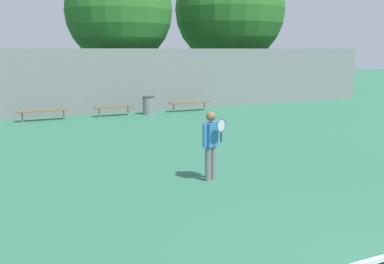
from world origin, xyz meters
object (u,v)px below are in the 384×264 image
Objects in this scene: bench_courtside_far at (189,103)px; bench_adjacent_court at (43,111)px; tree_green_broad at (230,9)px; trash_bin at (148,105)px; tree_green_tall at (119,11)px; bench_courtside_near at (114,107)px; tennis_player at (211,142)px.

bench_adjacent_court is (-6.68, 0.00, 0.00)m from bench_courtside_far.
bench_courtside_far is at bearing 0.00° from bench_adjacent_court.
tree_green_broad is (4.88, 4.59, 4.84)m from bench_courtside_far.
tree_green_tall is at bearing 91.73° from trash_bin.
bench_adjacent_court is at bearing 177.65° from trash_bin.
bench_adjacent_court is at bearing -141.53° from tree_green_tall.
tree_green_tall is 0.89× the size of tree_green_broad.
tree_green_broad reaches higher than bench_courtside_near.
tennis_player is 0.76× the size of bench_adjacent_court.
bench_courtside_far is 8.27m from tree_green_broad.
tennis_player is 0.21× the size of tree_green_tall.
bench_adjacent_court is at bearing 180.00° from bench_courtside_far.
trash_bin is (-2.13, -0.19, 0.01)m from bench_courtside_far.
tennis_player is 0.95× the size of bench_courtside_near.
bench_adjacent_court is (-2.98, 0.00, 0.00)m from bench_courtside_near.
bench_courtside_near is 2.01× the size of trash_bin.
tree_green_broad is at bearing 21.66° from bench_adjacent_court.
bench_courtside_near is at bearing -0.00° from bench_adjacent_court.
bench_courtside_near is 0.22× the size of tree_green_tall.
tennis_player is at bearing -121.87° from tree_green_broad.
bench_courtside_far and bench_adjacent_court have the same top height.
tree_green_tall is at bearing 67.62° from bench_courtside_near.
tennis_player is 10.62m from bench_courtside_near.
trash_bin reaches higher than bench_courtside_near.
bench_courtside_far is 2.49× the size of trash_bin.
trash_bin is 0.10× the size of tree_green_broad.
bench_courtside_near is 10.87m from tree_green_broad.
tennis_player is 10.68m from trash_bin.
trash_bin is (1.56, -0.19, 0.02)m from bench_courtside_near.
bench_courtside_far is 0.27× the size of tree_green_tall.
tree_green_tall reaches higher than bench_courtside_far.
bench_adjacent_court is 0.24× the size of tree_green_broad.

